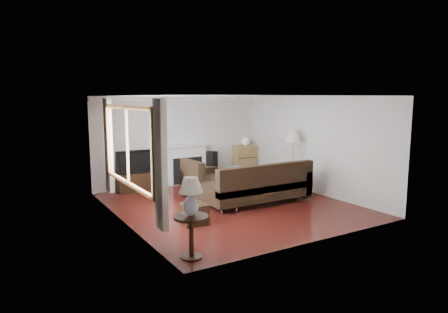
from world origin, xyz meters
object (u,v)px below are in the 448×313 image
sectional_sofa (257,184)px  floor_lamp (293,160)px  bookshelf (245,161)px  side_table (191,237)px  tv_stand (136,182)px  coffee_table (220,182)px

sectional_sofa → floor_lamp: (1.59, 0.57, 0.35)m
bookshelf → side_table: 6.43m
sectional_sofa → side_table: bearing=-142.4°
tv_stand → side_table: size_ratio=1.44×
tv_stand → side_table: 4.85m
bookshelf → coffee_table: bookshelf is taller
tv_stand → floor_lamp: bearing=-29.8°
tv_stand → side_table: (-0.74, -4.79, 0.09)m
sectional_sofa → side_table: sectional_sofa is taller
bookshelf → floor_lamp: floor_lamp is taller
coffee_table → floor_lamp: (1.66, -1.04, 0.60)m
side_table → floor_lamp: bearing=31.8°
bookshelf → coffee_table: 1.90m
bookshelf → side_table: size_ratio=1.49×
bookshelf → sectional_sofa: size_ratio=0.36×
tv_stand → sectional_sofa: size_ratio=0.35×
tv_stand → sectional_sofa: bearing=-52.4°
tv_stand → bookshelf: (3.52, 0.03, 0.26)m
tv_stand → floor_lamp: 4.22m
tv_stand → coffee_table: tv_stand is taller
bookshelf → sectional_sofa: bearing=-118.8°
coffee_table → side_table: size_ratio=1.54×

